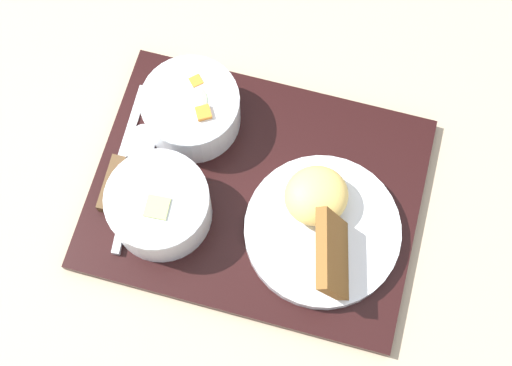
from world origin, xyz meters
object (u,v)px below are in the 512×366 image
at_px(bowl_soup, 159,205).
at_px(spoon, 136,166).
at_px(bowl_salad, 191,108).
at_px(knife, 115,174).
at_px(plate_main, 322,225).

bearing_deg(bowl_soup, spoon, 140.06).
height_order(bowl_salad, knife, bowl_salad).
bearing_deg(plate_main, knife, -175.47).
bearing_deg(knife, bowl_salad, -37.63).
bearing_deg(spoon, knife, 126.08).
relative_size(plate_main, spoon, 1.09).
distance_m(bowl_soup, spoon, 0.07).
height_order(bowl_salad, plate_main, plate_main).
xyz_separation_m(knife, spoon, (0.02, 0.02, -0.00)).
distance_m(bowl_salad, plate_main, 0.21).
bearing_deg(bowl_salad, bowl_soup, -85.35).
bearing_deg(knife, bowl_soup, -116.19).
xyz_separation_m(bowl_soup, spoon, (-0.05, 0.04, -0.03)).
height_order(bowl_soup, plate_main, plate_main).
distance_m(plate_main, knife, 0.25).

